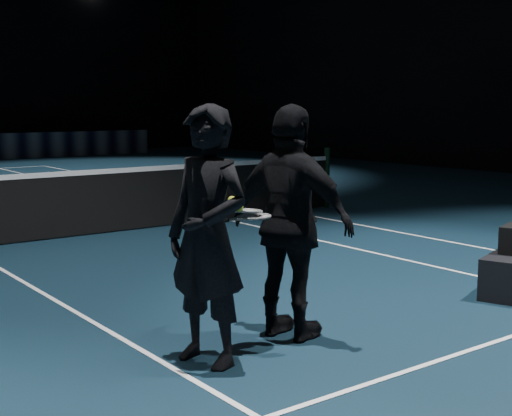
{
  "coord_description": "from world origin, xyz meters",
  "views": [
    {
      "loc": [
        -2.46,
        -9.63,
        1.88
      ],
      "look_at": [
        0.75,
        -5.36,
        1.11
      ],
      "focal_mm": 50.0,
      "sensor_mm": 36.0,
      "label": 1
    }
  ],
  "objects_px": {
    "player_a": "(208,236)",
    "racket_lower": "(254,217)",
    "racket_upper": "(246,211)",
    "tennis_balls": "(234,205)",
    "player_b": "(292,223)"
  },
  "relations": [
    {
      "from": "racket_lower",
      "to": "player_b",
      "type": "bearing_deg",
      "value": 0.0
    },
    {
      "from": "racket_upper",
      "to": "tennis_balls",
      "type": "distance_m",
      "value": 0.16
    },
    {
      "from": "player_b",
      "to": "tennis_balls",
      "type": "bearing_deg",
      "value": 77.67
    },
    {
      "from": "player_b",
      "to": "racket_upper",
      "type": "relative_size",
      "value": 2.78
    },
    {
      "from": "player_b",
      "to": "racket_lower",
      "type": "xyz_separation_m",
      "value": [
        -0.4,
        -0.03,
        0.09
      ]
    },
    {
      "from": "racket_upper",
      "to": "tennis_balls",
      "type": "xyz_separation_m",
      "value": [
        -0.14,
        -0.05,
        0.06
      ]
    },
    {
      "from": "racket_lower",
      "to": "tennis_balls",
      "type": "distance_m",
      "value": 0.22
    },
    {
      "from": "player_a",
      "to": "player_b",
      "type": "height_order",
      "value": "same"
    },
    {
      "from": "player_b",
      "to": "racket_lower",
      "type": "distance_m",
      "value": 0.41
    },
    {
      "from": "player_a",
      "to": "racket_lower",
      "type": "bearing_deg",
      "value": 78.57
    },
    {
      "from": "player_b",
      "to": "racket_lower",
      "type": "bearing_deg",
      "value": 78.15
    },
    {
      "from": "player_b",
      "to": "racket_lower",
      "type": "relative_size",
      "value": 2.78
    },
    {
      "from": "player_b",
      "to": "racket_upper",
      "type": "distance_m",
      "value": 0.47
    },
    {
      "from": "racket_lower",
      "to": "racket_upper",
      "type": "bearing_deg",
      "value": 141.34
    },
    {
      "from": "player_a",
      "to": "racket_upper",
      "type": "relative_size",
      "value": 2.78
    }
  ]
}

